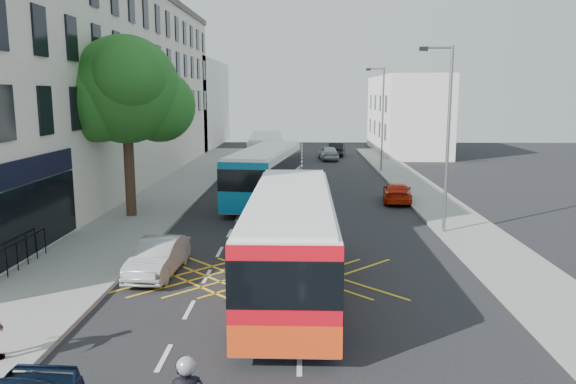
# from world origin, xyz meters

# --- Properties ---
(ground) EXTENTS (120.00, 120.00, 0.00)m
(ground) POSITION_xyz_m (0.00, 0.00, 0.00)
(ground) COLOR black
(ground) RESTS_ON ground
(pavement_left) EXTENTS (5.00, 70.00, 0.15)m
(pavement_left) POSITION_xyz_m (-8.50, 15.00, 0.07)
(pavement_left) COLOR gray
(pavement_left) RESTS_ON ground
(pavement_right) EXTENTS (3.00, 70.00, 0.15)m
(pavement_right) POSITION_xyz_m (7.50, 15.00, 0.07)
(pavement_right) COLOR gray
(pavement_right) RESTS_ON ground
(terrace_main) EXTENTS (8.30, 45.00, 13.50)m
(terrace_main) POSITION_xyz_m (-14.00, 24.49, 6.76)
(terrace_main) COLOR beige
(terrace_main) RESTS_ON ground
(terrace_far) EXTENTS (8.00, 20.00, 10.00)m
(terrace_far) POSITION_xyz_m (-14.00, 55.00, 5.00)
(terrace_far) COLOR silver
(terrace_far) RESTS_ON ground
(building_right) EXTENTS (6.00, 18.00, 8.00)m
(building_right) POSITION_xyz_m (11.00, 48.00, 4.00)
(building_right) COLOR silver
(building_right) RESTS_ON ground
(street_tree) EXTENTS (6.30, 5.70, 8.80)m
(street_tree) POSITION_xyz_m (-8.51, 14.97, 6.29)
(street_tree) COLOR #382619
(street_tree) RESTS_ON pavement_left
(lamp_near) EXTENTS (1.45, 0.15, 8.00)m
(lamp_near) POSITION_xyz_m (6.20, 12.00, 4.62)
(lamp_near) COLOR slate
(lamp_near) RESTS_ON pavement_right
(lamp_far) EXTENTS (1.45, 0.15, 8.00)m
(lamp_far) POSITION_xyz_m (6.20, 32.00, 4.62)
(lamp_far) COLOR slate
(lamp_far) RESTS_ON pavement_right
(railings) EXTENTS (0.08, 5.60, 1.14)m
(railings) POSITION_xyz_m (-9.70, 5.30, 0.72)
(railings) COLOR black
(railings) RESTS_ON pavement_left
(bus_near) EXTENTS (2.82, 11.09, 3.11)m
(bus_near) POSITION_xyz_m (-0.30, 4.80, 1.64)
(bus_near) COLOR silver
(bus_near) RESTS_ON ground
(bus_mid) EXTENTS (4.00, 11.16, 3.07)m
(bus_mid) POSITION_xyz_m (-2.07, 19.62, 1.62)
(bus_mid) COLOR silver
(bus_mid) RESTS_ON ground
(bus_far) EXTENTS (3.05, 10.88, 3.03)m
(bus_far) POSITION_xyz_m (-2.74, 30.91, 1.60)
(bus_far) COLOR silver
(bus_far) RESTS_ON ground
(parked_car_silver) EXTENTS (1.54, 3.82, 1.24)m
(parked_car_silver) POSITION_xyz_m (-4.90, 6.18, 0.62)
(parked_car_silver) COLOR #9C9EA3
(parked_car_silver) RESTS_ON ground
(red_hatchback) EXTENTS (2.13, 4.12, 1.14)m
(red_hatchback) POSITION_xyz_m (5.50, 19.59, 0.57)
(red_hatchback) COLOR #BA1F07
(red_hatchback) RESTS_ON ground
(distant_car_grey) EXTENTS (2.90, 5.24, 1.39)m
(distant_car_grey) POSITION_xyz_m (-2.40, 42.00, 0.69)
(distant_car_grey) COLOR #45474D
(distant_car_grey) RESTS_ON ground
(distant_car_silver) EXTENTS (1.96, 4.10, 1.35)m
(distant_car_silver) POSITION_xyz_m (2.50, 40.24, 0.68)
(distant_car_silver) COLOR #ABADB3
(distant_car_silver) RESTS_ON ground
(distant_car_dark) EXTENTS (1.93, 4.30, 1.37)m
(distant_car_dark) POSITION_xyz_m (3.50, 43.86, 0.68)
(distant_car_dark) COLOR black
(distant_car_dark) RESTS_ON ground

